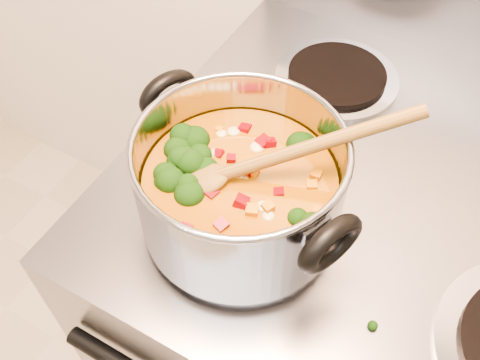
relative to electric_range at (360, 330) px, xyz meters
name	(u,v)px	position (x,y,z in m)	size (l,w,h in m)	color
electric_range	(360,330)	(0.00, 0.00, 0.00)	(0.78, 0.70, 1.08)	gray
stockpot	(240,186)	(-0.18, -0.16, 0.53)	(0.30, 0.24, 0.15)	#94949B
wooden_spoon	(255,164)	(-0.17, -0.15, 0.57)	(0.24, 0.18, 0.12)	olive
cooktop_crumbs	(263,220)	(-0.16, -0.15, 0.46)	(0.28, 0.29, 0.01)	black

